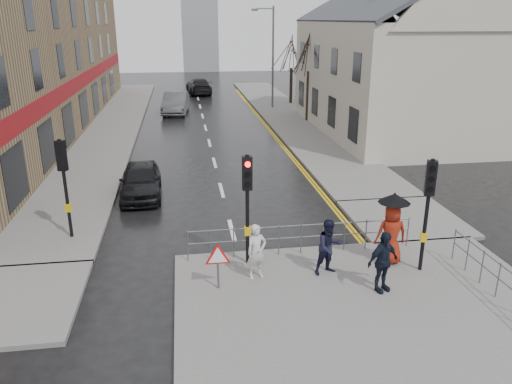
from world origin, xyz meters
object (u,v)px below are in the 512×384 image
object	(u,v)px
car_mid	(176,103)
pedestrian_a	(257,252)
pedestrian_b	(329,247)
pedestrian_d	(383,262)
car_parked	(141,180)
pedestrian_with_umbrella	(392,227)

from	to	relation	value
car_mid	pedestrian_a	bearing A→B (deg)	-79.19
pedestrian_b	pedestrian_d	xyz separation A→B (m)	(1.14, -1.18, 0.03)
car_mid	pedestrian_b	bearing A→B (deg)	-74.93
pedestrian_a	pedestrian_b	size ratio (longest dim) A/B	0.97
car_parked	car_mid	bearing A→B (deg)	84.23
pedestrian_a	car_parked	world-z (taller)	pedestrian_a
car_parked	pedestrian_with_umbrella	bearing A→B (deg)	-45.93
pedestrian_a	car_mid	bearing A→B (deg)	77.63
pedestrian_with_umbrella	pedestrian_d	xyz separation A→B (m)	(-0.88, -1.54, -0.30)
pedestrian_d	car_mid	xyz separation A→B (m)	(-5.60, 29.00, -0.17)
pedestrian_with_umbrella	car_parked	world-z (taller)	pedestrian_with_umbrella
pedestrian_a	car_parked	xyz separation A→B (m)	(-3.78, 8.02, -0.24)
car_parked	pedestrian_d	bearing A→B (deg)	-54.44
pedestrian_with_umbrella	car_mid	bearing A→B (deg)	103.28
pedestrian_b	car_mid	distance (m)	28.18
pedestrian_a	pedestrian_with_umbrella	bearing A→B (deg)	-12.82
pedestrian_d	car_mid	bearing A→B (deg)	79.15
pedestrian_b	car_mid	size ratio (longest dim) A/B	0.33
pedestrian_b	pedestrian_a	bearing A→B (deg)	163.15
pedestrian_d	pedestrian_with_umbrella	bearing A→B (deg)	38.57
pedestrian_b	pedestrian_d	size ratio (longest dim) A/B	0.96
pedestrian_with_umbrella	car_parked	xyz separation A→B (m)	(-7.90, 7.70, -0.60)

